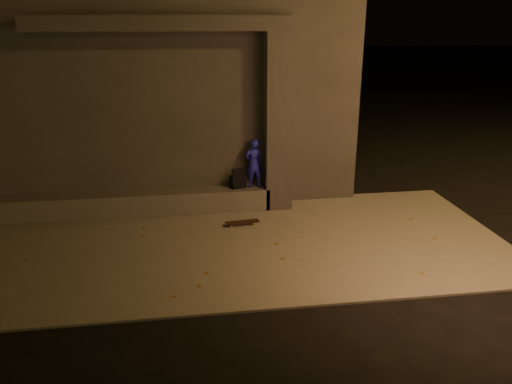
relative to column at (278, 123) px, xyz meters
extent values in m
plane|color=black|center=(-1.70, -3.75, -1.84)|extent=(120.00, 120.00, 0.00)
cube|color=#69645D|center=(-1.70, -1.75, -1.82)|extent=(11.00, 4.40, 0.04)
cube|color=#393633|center=(-2.70, 2.75, 0.76)|extent=(9.00, 5.00, 5.20)
cube|color=#585550|center=(-3.20, 0.00, -1.58)|extent=(6.00, 0.55, 0.45)
cube|color=#393633|center=(0.00, 0.00, 0.00)|extent=(0.55, 0.55, 3.60)
cube|color=#393633|center=(-2.20, 0.05, 1.94)|extent=(5.00, 0.70, 0.28)
imported|color=#1C1EB6|center=(-0.50, 0.00, -0.83)|extent=(0.41, 0.30, 1.03)
cube|color=black|center=(-0.84, 0.00, -1.22)|extent=(0.36, 0.29, 0.26)
cube|color=black|center=(-0.84, 0.00, -1.00)|extent=(0.27, 0.12, 0.18)
cube|color=black|center=(-0.87, -0.97, -1.73)|extent=(0.69, 0.25, 0.01)
cylinder|color=tan|center=(-0.65, -0.88, -1.78)|extent=(0.05, 0.03, 0.05)
cylinder|color=tan|center=(-0.64, -1.00, -1.78)|extent=(0.05, 0.03, 0.05)
cylinder|color=tan|center=(-1.10, -0.93, -1.78)|extent=(0.05, 0.03, 0.05)
cylinder|color=tan|center=(-1.08, -1.06, -1.78)|extent=(0.05, 0.03, 0.05)
cube|color=#99999E|center=(-0.64, -0.94, -1.75)|extent=(0.06, 0.14, 0.01)
cube|color=#99999E|center=(-1.09, -0.99, -1.75)|extent=(0.06, 0.14, 0.01)
camera|label=1|loc=(-1.89, -9.89, 2.08)|focal=35.00mm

